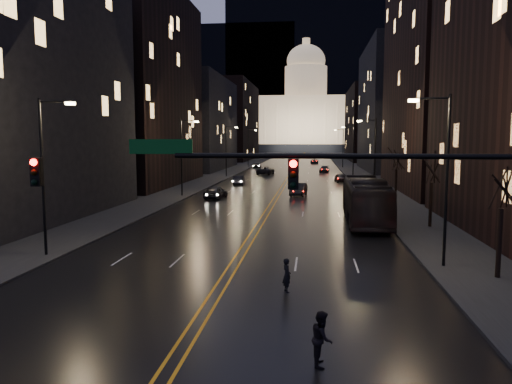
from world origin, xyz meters
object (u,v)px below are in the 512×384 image
(traffic_signal, at_px, (367,190))
(oncoming_car_b, at_px, (239,180))
(pedestrian_b, at_px, (322,338))
(receding_car_a, at_px, (299,189))
(oncoming_car_a, at_px, (216,192))
(pedestrian_a, at_px, (287,275))
(bus, at_px, (366,201))

(traffic_signal, xyz_separation_m, oncoming_car_b, (-12.53, 55.77, -4.42))
(pedestrian_b, bearing_deg, receding_car_a, 3.81)
(oncoming_car_a, bearing_deg, receding_car_a, -148.42)
(traffic_signal, height_order, oncoming_car_b, traffic_signal)
(oncoming_car_b, bearing_deg, pedestrian_a, 97.13)
(oncoming_car_a, height_order, oncoming_car_b, oncoming_car_a)
(bus, bearing_deg, traffic_signal, -95.12)
(oncoming_car_a, distance_m, oncoming_car_b, 17.25)
(oncoming_car_a, relative_size, pedestrian_a, 2.90)
(traffic_signal, bearing_deg, receding_car_a, 94.57)
(oncoming_car_a, bearing_deg, oncoming_car_b, -82.88)
(oncoming_car_b, xyz_separation_m, pedestrian_a, (9.67, -50.76, 0.08))
(oncoming_car_a, xyz_separation_m, oncoming_car_b, (0.09, 17.25, -0.07))
(oncoming_car_b, distance_m, pedestrian_b, 58.82)
(pedestrian_b, bearing_deg, traffic_signal, -34.47)
(traffic_signal, xyz_separation_m, bus, (2.51, 24.09, -3.30))
(oncoming_car_a, height_order, pedestrian_b, pedestrian_b)
(receding_car_a, relative_size, pedestrian_a, 2.98)
(pedestrian_a, height_order, pedestrian_b, pedestrian_b)
(traffic_signal, relative_size, pedestrian_a, 11.32)
(bus, xyz_separation_m, oncoming_car_a, (-15.13, 14.43, -1.05))
(traffic_signal, height_order, bus, traffic_signal)
(traffic_signal, relative_size, oncoming_car_b, 4.18)
(oncoming_car_b, height_order, pedestrian_a, pedestrian_a)
(receding_car_a, bearing_deg, oncoming_car_b, 131.44)
(traffic_signal, xyz_separation_m, receding_car_a, (-3.41, 42.65, -4.35))
(bus, xyz_separation_m, receding_car_a, (-5.92, 18.56, -1.05))
(traffic_signal, relative_size, receding_car_a, 3.79)
(bus, distance_m, oncoming_car_a, 20.93)
(oncoming_car_b, height_order, receding_car_a, receding_car_a)
(bus, bearing_deg, oncoming_car_a, 137.19)
(oncoming_car_a, relative_size, pedestrian_b, 2.67)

